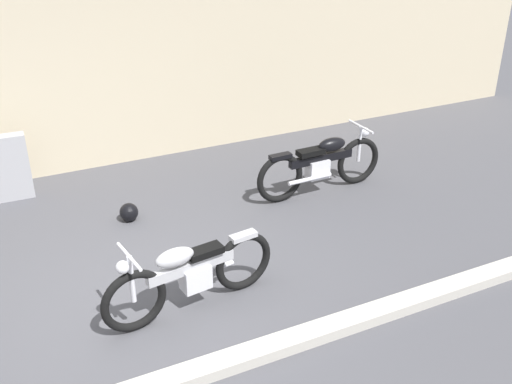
% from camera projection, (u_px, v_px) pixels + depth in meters
% --- Properties ---
extents(ground_plane, '(40.00, 40.00, 0.00)m').
position_uv_depth(ground_plane, '(135.00, 307.00, 6.42)').
color(ground_plane, '#47474C').
extents(building_wall, '(18.00, 0.30, 2.67)m').
position_uv_depth(building_wall, '(56.00, 88.00, 8.99)').
color(building_wall, beige).
rests_on(building_wall, ground_plane).
extents(curb_strip, '(18.00, 0.24, 0.12)m').
position_uv_depth(curb_strip, '(173.00, 381.00, 5.37)').
color(curb_strip, '#B7B2A8').
rests_on(curb_strip, ground_plane).
extents(stone_marker, '(0.57, 0.22, 0.96)m').
position_uv_depth(stone_marker, '(8.00, 168.00, 8.45)').
color(stone_marker, '#9E9EA3').
rests_on(stone_marker, ground_plane).
extents(helmet, '(0.25, 0.25, 0.25)m').
position_uv_depth(helmet, '(129.00, 212.00, 8.03)').
color(helmet, black).
rests_on(helmet, ground_plane).
extents(motorcycle_silver, '(1.97, 0.58, 0.89)m').
position_uv_depth(motorcycle_silver, '(190.00, 274.00, 6.21)').
color(motorcycle_silver, black).
rests_on(motorcycle_silver, ground_plane).
extents(motorcycle_black, '(2.06, 0.58, 0.92)m').
position_uv_depth(motorcycle_black, '(322.00, 164.00, 8.66)').
color(motorcycle_black, black).
rests_on(motorcycle_black, ground_plane).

